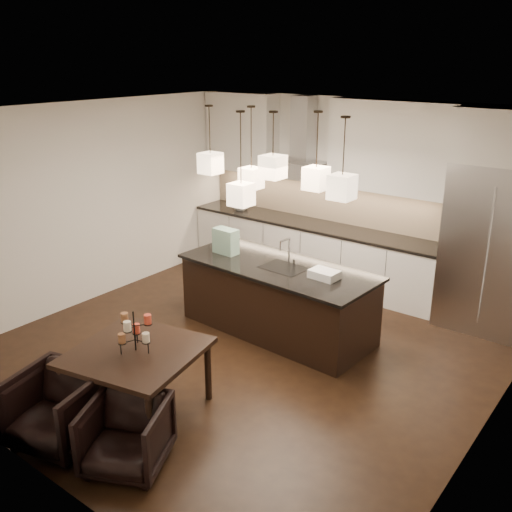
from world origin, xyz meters
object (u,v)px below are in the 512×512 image
Objects in this scene: refrigerator at (495,249)px; armchair_right at (126,435)px; armchair_left at (57,409)px; dining_table at (138,381)px; island_body at (277,300)px.

armchair_right is (-1.64, -4.61, -0.77)m from refrigerator.
refrigerator is 5.39m from armchair_left.
dining_table is 0.80m from armchair_right.
refrigerator reaches higher than armchair_left.
dining_table is at bearing 105.32° from armchair_right.
dining_table is 0.80m from armchair_left.
island_body is at bearing 70.08° from armchair_left.
armchair_right is (0.46, -2.88, -0.12)m from island_body.
refrigerator is at bearing 42.44° from island_body.
refrigerator is 1.86× the size of dining_table.
island_body is at bearing 76.85° from dining_table.
island_body is 2.28m from dining_table.
refrigerator is at bearing 50.05° from dining_table.
island_body is 3.59× the size of armchair_right.
island_body reaches higher than armchair_right.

